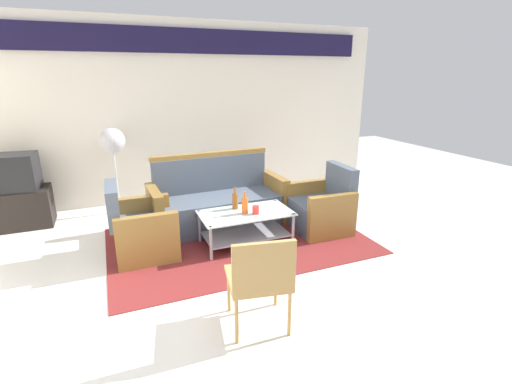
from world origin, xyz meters
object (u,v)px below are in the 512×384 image
armchair_right (321,209)px  coffee_table (246,223)px  armchair_left (142,231)px  bottle_brown (235,201)px  tv_stand (19,208)px  bottle_orange (245,205)px  pedestal_fan (112,146)px  couch (218,203)px  television (12,172)px  wicker_chair (260,276)px  cup (256,210)px

armchair_right → coffee_table: armchair_right is taller
armchair_left → armchair_right: bearing=86.6°
bottle_brown → tv_stand: bearing=149.7°
bottle_orange → armchair_left: bearing=169.3°
bottle_brown → tv_stand: bottle_brown is taller
tv_stand → armchair_right: bearing=-23.7°
coffee_table → pedestal_fan: (-1.38, 1.72, 0.74)m
tv_stand → couch: bearing=-21.1°
tv_stand → pedestal_fan: bearing=2.3°
armchair_right → pedestal_fan: (-2.46, 1.69, 0.73)m
armchair_right → pedestal_fan: 3.07m
bottle_brown → tv_stand: (-2.58, 1.50, -0.25)m
coffee_table → armchair_left: bearing=170.7°
couch → television: bearing=-23.2°
bottle_brown → coffee_table: bearing=-67.5°
bottle_orange → wicker_chair: size_ratio=0.33×
couch → wicker_chair: couch is taller
armchair_right → bottle_brown: (-1.15, 0.14, 0.22)m
wicker_chair → pedestal_fan: bearing=115.7°
tv_stand → pedestal_fan: 1.48m
cup → television: size_ratio=0.16×
television → pedestal_fan: size_ratio=0.50×
couch → cup: size_ratio=18.24×
bottle_orange → cup: (0.11, -0.06, -0.05)m
couch → bottle_brown: size_ratio=6.78×
armchair_right → bottle_brown: bearing=85.3°
pedestal_fan → tv_stand: bearing=-177.7°
couch → coffee_table: bearing=99.2°
bottle_orange → armchair_right: bearing=3.2°
coffee_table → tv_stand: tv_stand is taller
tv_stand → armchair_left: bearing=-45.5°
bottle_brown → wicker_chair: 1.76m
bottle_brown → pedestal_fan: (-1.31, 1.55, 0.50)m
television → armchair_right: bearing=160.5°
cup → coffee_table: bearing=136.3°
couch → cup: (0.24, -0.80, 0.14)m
coffee_table → television: 3.17m
cup → television: (-2.74, 1.77, 0.30)m
armchair_left → bottle_brown: bearing=89.4°
armchair_left → coffee_table: (1.19, -0.20, -0.02)m
armchair_right → wicker_chair: bearing=137.7°
couch → armchair_left: 1.17m
coffee_table → cup: cup is taller
couch → tv_stand: couch is taller
cup → wicker_chair: (-0.55, -1.45, 0.03)m
bottle_orange → wicker_chair: bearing=-106.2°
couch → bottle_brown: 0.58m
coffee_table → tv_stand: size_ratio=1.38×
television → tv_stand: bearing=90.0°
armchair_left → cup: bearing=78.1°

